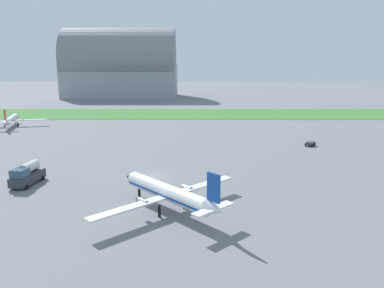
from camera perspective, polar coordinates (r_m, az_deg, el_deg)
name	(u,v)px	position (r m, az deg, el deg)	size (l,w,h in m)	color
ground_plane	(150,176)	(61.95, -6.39, -4.93)	(600.00, 600.00, 0.00)	slate
grass_taxiway_strip	(172,114)	(135.15, -3.07, 4.62)	(360.00, 28.00, 0.08)	#3D7533
airplane_foreground_turboprop	(167,193)	(47.02, -3.83, -7.44)	(17.38, 16.22, 6.71)	white
airplane_taxiing_turboprop	(9,120)	(120.06, -26.23, 3.38)	(19.30, 16.64, 5.88)	silver
fuel_truck_near_gate	(25,175)	(62.54, -24.21, -4.30)	(3.36, 6.77, 3.29)	#2D333D
baggage_cart_midfield	(308,143)	(87.45, 17.39, 0.09)	(2.80, 2.95, 0.90)	#2D333D
hangar_distant	(119,66)	(204.53, -11.06, 11.59)	(58.24, 31.54, 35.70)	#9399A3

